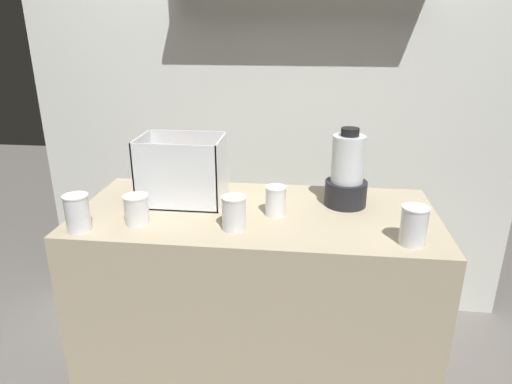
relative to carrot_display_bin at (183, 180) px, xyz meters
The scene contains 9 objects.
counter 0.63m from the carrot_display_bin, 13.85° to the right, with size 1.40×0.64×0.90m, color tan.
back_wall_unit 0.81m from the carrot_display_bin, 65.56° to the left, with size 2.60×0.24×2.50m.
carrot_display_bin is the anchor object (origin of this frame).
blender_pitcher 0.66m from the carrot_display_bin, ahead, with size 0.17×0.17×0.32m.
juice_cup_pomegranate_far_left 0.44m from the carrot_display_bin, 132.79° to the right, with size 0.09×0.09×0.13m.
juice_cup_orange_left 0.27m from the carrot_display_bin, 114.10° to the right, with size 0.09×0.09×0.11m.
juice_cup_beet_middle 0.35m from the carrot_display_bin, 44.57° to the right, with size 0.09×0.09×0.12m.
juice_cup_orange_right 0.40m from the carrot_display_bin, 14.85° to the right, with size 0.08×0.08×0.11m.
juice_cup_mango_far_right 0.91m from the carrot_display_bin, 18.84° to the right, with size 0.09×0.09×0.13m.
Camera 1 is at (0.19, -1.65, 1.61)m, focal length 32.19 mm.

